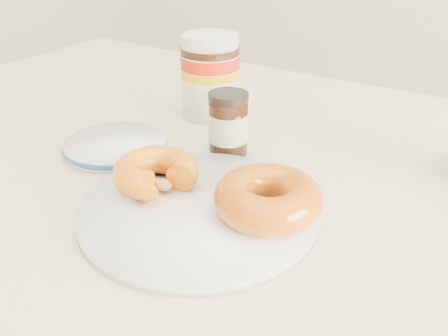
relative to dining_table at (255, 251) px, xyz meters
The scene contains 7 objects.
dining_table is the anchor object (origin of this frame).
plate 0.12m from the dining_table, 110.31° to the right, with size 0.25×0.25×0.01m.
donut_bitten 0.16m from the dining_table, 144.37° to the right, with size 0.10×0.10×0.03m, color orange.
donut_whole 0.13m from the dining_table, 51.63° to the right, with size 0.11×0.11×0.04m, color #AB510B.
nutella_jar 0.29m from the dining_table, 136.51° to the left, with size 0.09×0.09×0.13m.
dark_jar 0.17m from the dining_table, 139.94° to the left, with size 0.05×0.05×0.08m.
blue_rim_saucer 0.23m from the dining_table, behind, with size 0.14×0.14×0.01m.
Camera 1 is at (0.24, -0.34, 1.04)m, focal length 40.00 mm.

